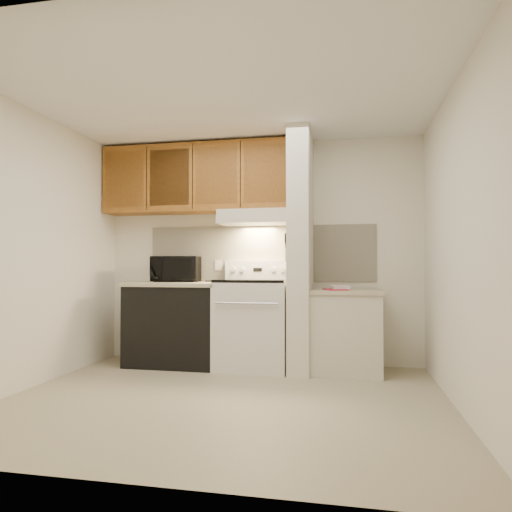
# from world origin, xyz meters

# --- Properties ---
(floor) EXTENTS (3.60, 3.60, 0.00)m
(floor) POSITION_xyz_m (0.00, 0.00, 0.00)
(floor) COLOR tan
(floor) RESTS_ON ground
(ceiling) EXTENTS (3.60, 3.60, 0.00)m
(ceiling) POSITION_xyz_m (0.00, 0.00, 2.50)
(ceiling) COLOR white
(ceiling) RESTS_ON wall_back
(wall_back) EXTENTS (3.60, 2.50, 0.02)m
(wall_back) POSITION_xyz_m (0.00, 1.50, 1.25)
(wall_back) COLOR white
(wall_back) RESTS_ON floor
(wall_left) EXTENTS (0.02, 3.00, 2.50)m
(wall_left) POSITION_xyz_m (-1.80, 0.00, 1.25)
(wall_left) COLOR white
(wall_left) RESTS_ON floor
(wall_right) EXTENTS (0.02, 3.00, 2.50)m
(wall_right) POSITION_xyz_m (1.80, 0.00, 1.25)
(wall_right) COLOR white
(wall_right) RESTS_ON floor
(backsplash) EXTENTS (2.60, 0.02, 0.63)m
(backsplash) POSITION_xyz_m (0.00, 1.49, 1.24)
(backsplash) COLOR white
(backsplash) RESTS_ON wall_back
(range_body) EXTENTS (0.76, 0.65, 0.92)m
(range_body) POSITION_xyz_m (0.00, 1.16, 0.46)
(range_body) COLOR silver
(range_body) RESTS_ON floor
(oven_window) EXTENTS (0.50, 0.01, 0.30)m
(oven_window) POSITION_xyz_m (0.00, 0.84, 0.50)
(oven_window) COLOR black
(oven_window) RESTS_ON range_body
(oven_handle) EXTENTS (0.65, 0.02, 0.02)m
(oven_handle) POSITION_xyz_m (0.00, 0.80, 0.72)
(oven_handle) COLOR silver
(oven_handle) RESTS_ON range_body
(cooktop) EXTENTS (0.74, 0.64, 0.03)m
(cooktop) POSITION_xyz_m (0.00, 1.16, 0.94)
(cooktop) COLOR black
(cooktop) RESTS_ON range_body
(range_backguard) EXTENTS (0.76, 0.08, 0.20)m
(range_backguard) POSITION_xyz_m (0.00, 1.44, 1.05)
(range_backguard) COLOR silver
(range_backguard) RESTS_ON range_body
(range_display) EXTENTS (0.10, 0.01, 0.04)m
(range_display) POSITION_xyz_m (0.00, 1.40, 1.05)
(range_display) COLOR black
(range_display) RESTS_ON range_backguard
(range_knob_left_outer) EXTENTS (0.05, 0.02, 0.05)m
(range_knob_left_outer) POSITION_xyz_m (-0.28, 1.40, 1.05)
(range_knob_left_outer) COLOR silver
(range_knob_left_outer) RESTS_ON range_backguard
(range_knob_left_inner) EXTENTS (0.05, 0.02, 0.05)m
(range_knob_left_inner) POSITION_xyz_m (-0.18, 1.40, 1.05)
(range_knob_left_inner) COLOR silver
(range_knob_left_inner) RESTS_ON range_backguard
(range_knob_right_inner) EXTENTS (0.05, 0.02, 0.05)m
(range_knob_right_inner) POSITION_xyz_m (0.18, 1.40, 1.05)
(range_knob_right_inner) COLOR silver
(range_knob_right_inner) RESTS_ON range_backguard
(range_knob_right_outer) EXTENTS (0.05, 0.02, 0.05)m
(range_knob_right_outer) POSITION_xyz_m (0.28, 1.40, 1.05)
(range_knob_right_outer) COLOR silver
(range_knob_right_outer) RESTS_ON range_backguard
(dishwasher_front) EXTENTS (1.00, 0.63, 0.87)m
(dishwasher_front) POSITION_xyz_m (-0.88, 1.17, 0.43)
(dishwasher_front) COLOR black
(dishwasher_front) RESTS_ON floor
(left_countertop) EXTENTS (1.04, 0.67, 0.04)m
(left_countertop) POSITION_xyz_m (-0.88, 1.17, 0.89)
(left_countertop) COLOR #BDB290
(left_countertop) RESTS_ON dishwasher_front
(spoon_rest) EXTENTS (0.24, 0.11, 0.02)m
(spoon_rest) POSITION_xyz_m (-0.48, 1.36, 0.92)
(spoon_rest) COLOR black
(spoon_rest) RESTS_ON left_countertop
(teal_jar) EXTENTS (0.11, 0.11, 0.11)m
(teal_jar) POSITION_xyz_m (-0.83, 1.39, 0.97)
(teal_jar) COLOR #256164
(teal_jar) RESTS_ON left_countertop
(outlet) EXTENTS (0.08, 0.01, 0.12)m
(outlet) POSITION_xyz_m (-0.48, 1.48, 1.10)
(outlet) COLOR beige
(outlet) RESTS_ON backsplash
(microwave) EXTENTS (0.56, 0.42, 0.29)m
(microwave) POSITION_xyz_m (-0.93, 1.31, 1.06)
(microwave) COLOR black
(microwave) RESTS_ON left_countertop
(partition_pillar) EXTENTS (0.22, 0.70, 2.50)m
(partition_pillar) POSITION_xyz_m (0.51, 1.15, 1.25)
(partition_pillar) COLOR silver
(partition_pillar) RESTS_ON floor
(pillar_trim) EXTENTS (0.01, 0.70, 0.04)m
(pillar_trim) POSITION_xyz_m (0.39, 1.15, 1.30)
(pillar_trim) COLOR #975B21
(pillar_trim) RESTS_ON partition_pillar
(knife_strip) EXTENTS (0.02, 0.42, 0.04)m
(knife_strip) POSITION_xyz_m (0.39, 1.10, 1.32)
(knife_strip) COLOR black
(knife_strip) RESTS_ON partition_pillar
(knife_blade_a) EXTENTS (0.01, 0.03, 0.16)m
(knife_blade_a) POSITION_xyz_m (0.38, 0.95, 1.22)
(knife_blade_a) COLOR silver
(knife_blade_a) RESTS_ON knife_strip
(knife_handle_a) EXTENTS (0.02, 0.02, 0.10)m
(knife_handle_a) POSITION_xyz_m (0.38, 0.95, 1.37)
(knife_handle_a) COLOR black
(knife_handle_a) RESTS_ON knife_strip
(knife_blade_b) EXTENTS (0.01, 0.04, 0.18)m
(knife_blade_b) POSITION_xyz_m (0.38, 1.03, 1.21)
(knife_blade_b) COLOR silver
(knife_blade_b) RESTS_ON knife_strip
(knife_handle_b) EXTENTS (0.02, 0.02, 0.10)m
(knife_handle_b) POSITION_xyz_m (0.38, 1.01, 1.37)
(knife_handle_b) COLOR black
(knife_handle_b) RESTS_ON knife_strip
(knife_blade_c) EXTENTS (0.01, 0.04, 0.20)m
(knife_blade_c) POSITION_xyz_m (0.38, 1.09, 1.20)
(knife_blade_c) COLOR silver
(knife_blade_c) RESTS_ON knife_strip
(knife_handle_c) EXTENTS (0.02, 0.02, 0.10)m
(knife_handle_c) POSITION_xyz_m (0.38, 1.10, 1.37)
(knife_handle_c) COLOR black
(knife_handle_c) RESTS_ON knife_strip
(knife_blade_d) EXTENTS (0.01, 0.04, 0.16)m
(knife_blade_d) POSITION_xyz_m (0.38, 1.18, 1.22)
(knife_blade_d) COLOR silver
(knife_blade_d) RESTS_ON knife_strip
(knife_handle_d) EXTENTS (0.02, 0.02, 0.10)m
(knife_handle_d) POSITION_xyz_m (0.38, 1.19, 1.37)
(knife_handle_d) COLOR black
(knife_handle_d) RESTS_ON knife_strip
(knife_blade_e) EXTENTS (0.01, 0.04, 0.18)m
(knife_blade_e) POSITION_xyz_m (0.38, 1.26, 1.21)
(knife_blade_e) COLOR silver
(knife_blade_e) RESTS_ON knife_strip
(knife_handle_e) EXTENTS (0.02, 0.02, 0.10)m
(knife_handle_e) POSITION_xyz_m (0.38, 1.27, 1.37)
(knife_handle_e) COLOR black
(knife_handle_e) RESTS_ON knife_strip
(oven_mitt) EXTENTS (0.03, 0.10, 0.24)m
(oven_mitt) POSITION_xyz_m (0.38, 1.32, 1.18)
(oven_mitt) COLOR gray
(oven_mitt) RESTS_ON partition_pillar
(right_cab_base) EXTENTS (0.70, 0.60, 0.81)m
(right_cab_base) POSITION_xyz_m (0.97, 1.15, 0.40)
(right_cab_base) COLOR beige
(right_cab_base) RESTS_ON floor
(right_countertop) EXTENTS (0.74, 0.64, 0.04)m
(right_countertop) POSITION_xyz_m (0.97, 1.15, 0.83)
(right_countertop) COLOR #BDB290
(right_countertop) RESTS_ON right_cab_base
(red_folder) EXTENTS (0.28, 0.33, 0.01)m
(red_folder) POSITION_xyz_m (0.87, 1.00, 0.85)
(red_folder) COLOR #B31F32
(red_folder) RESTS_ON right_countertop
(white_box) EXTENTS (0.19, 0.16, 0.04)m
(white_box) POSITION_xyz_m (0.92, 1.05, 0.87)
(white_box) COLOR white
(white_box) RESTS_ON right_countertop
(range_hood) EXTENTS (0.78, 0.44, 0.15)m
(range_hood) POSITION_xyz_m (0.00, 1.28, 1.62)
(range_hood) COLOR beige
(range_hood) RESTS_ON upper_cabinets
(hood_lip) EXTENTS (0.78, 0.04, 0.06)m
(hood_lip) POSITION_xyz_m (0.00, 1.07, 1.58)
(hood_lip) COLOR beige
(hood_lip) RESTS_ON range_hood
(upper_cabinets) EXTENTS (2.18, 0.33, 0.77)m
(upper_cabinets) POSITION_xyz_m (-0.69, 1.32, 2.08)
(upper_cabinets) COLOR #975B21
(upper_cabinets) RESTS_ON wall_back
(cab_door_a) EXTENTS (0.46, 0.01, 0.63)m
(cab_door_a) POSITION_xyz_m (-1.51, 1.17, 2.08)
(cab_door_a) COLOR #975B21
(cab_door_a) RESTS_ON upper_cabinets
(cab_gap_a) EXTENTS (0.01, 0.01, 0.73)m
(cab_gap_a) POSITION_xyz_m (-1.23, 1.16, 2.08)
(cab_gap_a) COLOR black
(cab_gap_a) RESTS_ON upper_cabinets
(cab_door_b) EXTENTS (0.46, 0.01, 0.63)m
(cab_door_b) POSITION_xyz_m (-0.96, 1.17, 2.08)
(cab_door_b) COLOR #975B21
(cab_door_b) RESTS_ON upper_cabinets
(cab_gap_b) EXTENTS (0.01, 0.01, 0.73)m
(cab_gap_b) POSITION_xyz_m (-0.69, 1.16, 2.08)
(cab_gap_b) COLOR black
(cab_gap_b) RESTS_ON upper_cabinets
(cab_door_c) EXTENTS (0.46, 0.01, 0.63)m
(cab_door_c) POSITION_xyz_m (-0.42, 1.17, 2.08)
(cab_door_c) COLOR #975B21
(cab_door_c) RESTS_ON upper_cabinets
(cab_gap_c) EXTENTS (0.01, 0.01, 0.73)m
(cab_gap_c) POSITION_xyz_m (-0.14, 1.16, 2.08)
(cab_gap_c) COLOR black
(cab_gap_c) RESTS_ON upper_cabinets
(cab_door_d) EXTENTS (0.46, 0.01, 0.63)m
(cab_door_d) POSITION_xyz_m (0.13, 1.17, 2.08)
(cab_door_d) COLOR #975B21
(cab_door_d) RESTS_ON upper_cabinets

